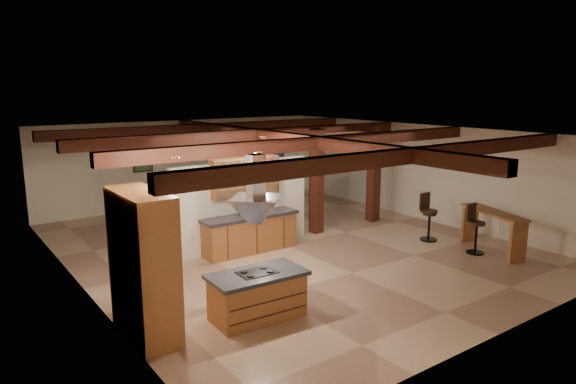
{
  "coord_description": "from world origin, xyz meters",
  "views": [
    {
      "loc": [
        -7.36,
        -10.29,
        3.99
      ],
      "look_at": [
        0.43,
        0.5,
        1.27
      ],
      "focal_mm": 32.0,
      "sensor_mm": 36.0,
      "label": 1
    }
  ],
  "objects_px": {
    "dining_table": "(248,215)",
    "sofa": "(254,193)",
    "bar_counter": "(493,225)",
    "kitchen_island": "(257,295)"
  },
  "relations": [
    {
      "from": "dining_table",
      "to": "sofa",
      "type": "xyz_separation_m",
      "value": [
        1.9,
        2.69,
        -0.01
      ]
    },
    {
      "from": "dining_table",
      "to": "bar_counter",
      "type": "height_order",
      "value": "bar_counter"
    },
    {
      "from": "sofa",
      "to": "dining_table",
      "type": "bearing_deg",
      "value": 42.54
    },
    {
      "from": "sofa",
      "to": "bar_counter",
      "type": "relative_size",
      "value": 0.95
    },
    {
      "from": "kitchen_island",
      "to": "sofa",
      "type": "xyz_separation_m",
      "value": [
        5.04,
        8.15,
        -0.15
      ]
    },
    {
      "from": "kitchen_island",
      "to": "bar_counter",
      "type": "distance_m",
      "value": 6.69
    },
    {
      "from": "bar_counter",
      "to": "kitchen_island",
      "type": "bearing_deg",
      "value": 177.83
    },
    {
      "from": "kitchen_island",
      "to": "dining_table",
      "type": "height_order",
      "value": "kitchen_island"
    },
    {
      "from": "kitchen_island",
      "to": "bar_counter",
      "type": "height_order",
      "value": "bar_counter"
    },
    {
      "from": "dining_table",
      "to": "bar_counter",
      "type": "distance_m",
      "value": 6.73
    }
  ]
}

